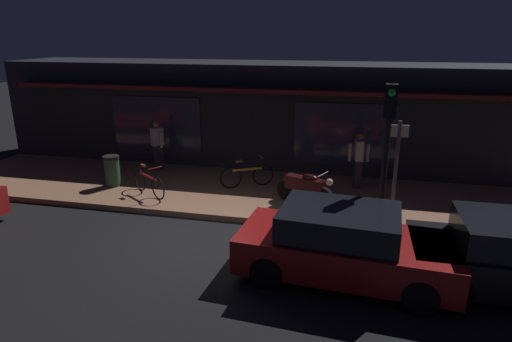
{
  "coord_description": "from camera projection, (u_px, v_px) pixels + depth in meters",
  "views": [
    {
      "loc": [
        3.47,
        -8.81,
        4.58
      ],
      "look_at": [
        0.91,
        2.4,
        0.95
      ],
      "focal_mm": 30.79,
      "sensor_mm": 36.0,
      "label": 1
    }
  ],
  "objects": [
    {
      "name": "ground_plane",
      "position": [
        195.0,
        237.0,
        10.3
      ],
      "size": [
        60.0,
        60.0,
        0.0
      ],
      "primitive_type": "plane",
      "color": "black"
    },
    {
      "name": "person_photographer",
      "position": [
        158.0,
        144.0,
        14.63
      ],
      "size": [
        0.55,
        0.44,
        1.67
      ],
      "color": "#28232D",
      "rests_on": "sidewalk_slab"
    },
    {
      "name": "storefront_building",
      "position": [
        256.0,
        114.0,
        15.7
      ],
      "size": [
        18.0,
        3.3,
        3.6
      ],
      "color": "black",
      "rests_on": "ground_plane"
    },
    {
      "name": "bicycle_extra",
      "position": [
        149.0,
        183.0,
        12.45
      ],
      "size": [
        1.4,
        0.97,
        0.91
      ],
      "color": "black",
      "rests_on": "sidewalk_slab"
    },
    {
      "name": "bicycle_parked",
      "position": [
        247.0,
        175.0,
        13.11
      ],
      "size": [
        1.46,
        0.85,
        0.91
      ],
      "color": "black",
      "rests_on": "sidewalk_slab"
    },
    {
      "name": "sidewalk_slab",
      "position": [
        231.0,
        191.0,
        13.07
      ],
      "size": [
        18.0,
        4.0,
        0.15
      ],
      "primitive_type": "cube",
      "color": "#8C6047",
      "rests_on": "ground_plane"
    },
    {
      "name": "sign_post",
      "position": [
        396.0,
        162.0,
        10.89
      ],
      "size": [
        0.44,
        0.09,
        2.4
      ],
      "color": "#47474C",
      "rests_on": "sidewalk_slab"
    },
    {
      "name": "parked_car_far",
      "position": [
        344.0,
        244.0,
        8.41
      ],
      "size": [
        4.23,
        2.08,
        1.42
      ],
      "color": "black",
      "rests_on": "ground_plane"
    },
    {
      "name": "motorcycle",
      "position": [
        306.0,
        187.0,
        11.69
      ],
      "size": [
        1.6,
        0.87,
        0.97
      ],
      "color": "black",
      "rests_on": "sidewalk_slab"
    },
    {
      "name": "person_bystander",
      "position": [
        358.0,
        159.0,
        12.91
      ],
      "size": [
        0.62,
        0.41,
        1.67
      ],
      "color": "#28232D",
      "rests_on": "sidewalk_slab"
    },
    {
      "name": "traffic_light_pole",
      "position": [
        387.0,
        139.0,
        9.12
      ],
      "size": [
        0.24,
        0.33,
        3.6
      ],
      "color": "black",
      "rests_on": "ground_plane"
    },
    {
      "name": "trash_bin",
      "position": [
        112.0,
        171.0,
        13.18
      ],
      "size": [
        0.48,
        0.48,
        0.93
      ],
      "color": "#2D4C33",
      "rests_on": "sidewalk_slab"
    }
  ]
}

